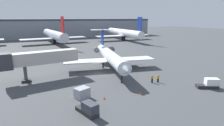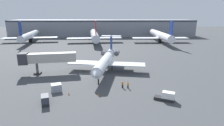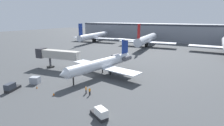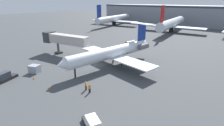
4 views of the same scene
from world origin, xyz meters
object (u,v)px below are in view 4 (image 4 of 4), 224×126
Objects in this scene: baggage_tug_lead at (92,124)px; baggage_tug_trailing at (6,77)px; jet_bridge at (63,39)px; cargo_container_uld at (35,69)px; parked_airliner_west_mid at (172,23)px; ground_crew_marshaller at (86,86)px; traffic_cone_mid at (48,88)px; traffic_cone_near at (34,78)px; ground_crew_loader at (90,88)px; regional_jet at (114,52)px; parked_airliner_west_end at (114,19)px.

baggage_tug_lead is 24.24m from baggage_tug_trailing.
cargo_container_uld is at bearing -63.05° from jet_bridge.
parked_airliner_west_mid is at bearing 86.95° from baggage_tug_trailing.
traffic_cone_mid is at bearing -141.45° from ground_crew_marshaller.
jet_bridge reaches higher than baggage_tug_lead.
jet_bridge is at bearing 123.20° from traffic_cone_near.
baggage_tug_lead is 0.99× the size of baggage_tug_trailing.
baggage_tug_trailing is 5.48m from traffic_cone_near.
ground_crew_loader is 13.72m from traffic_cone_near.
traffic_cone_mid is (16.32, -15.63, -4.45)m from jet_bridge.
baggage_tug_trailing is at bearing -119.33° from regional_jet.
ground_crew_marshaller is 1.00× the size of ground_crew_loader.
jet_bridge is 3.79× the size of baggage_tug_trailing.
cargo_container_uld is 82.50m from parked_airliner_west_end.
baggage_tug_trailing is 0.11× the size of parked_airliner_west_mid.
baggage_tug_lead is 20.70m from traffic_cone_near.
traffic_cone_near is at bearing -90.31° from parked_airliner_west_mid.
baggage_tug_lead is 99.18m from parked_airliner_west_end.
parked_airliner_west_end reaches higher than jet_bridge.
baggage_tug_trailing reaches higher than traffic_cone_mid.
parked_airliner_west_end reaches higher than baggage_tug_lead.
ground_crew_marshaller reaches higher than traffic_cone_near.
traffic_cone_mid is (-1.46, -17.66, -3.32)m from regional_jet.
regional_jet is 14.81m from ground_crew_loader.
traffic_cone_mid is at bearing 17.62° from baggage_tug_trailing.
jet_bridge is 35.43m from baggage_tug_lead.
ground_crew_marshaller is 0.40× the size of baggage_tug_trailing.
regional_jet is 52.30× the size of traffic_cone_near.
baggage_tug_trailing is at bearing -133.65° from traffic_cone_near.
parked_airliner_west_end is (-35.77, 74.27, 3.30)m from cargo_container_uld.
traffic_cone_near is at bearing -165.57° from ground_crew_loader.
baggage_tug_lead and baggage_tug_trailing have the same top height.
regional_jet is at bearing 6.50° from jet_bridge.
cargo_container_uld is at bearing 148.02° from traffic_cone_near.
jet_bridge is 0.41× the size of parked_airliner_west_mid.
baggage_tug_lead is 7.66× the size of traffic_cone_near.
jet_bridge is 26.07m from ground_crew_loader.
regional_jet is at bearing 64.79° from traffic_cone_near.
cargo_container_uld is at bearing -126.75° from regional_jet.
regional_jet reaches higher than ground_crew_loader.
cargo_container_uld reaches higher than traffic_cone_mid.
baggage_tug_trailing is at bearing -177.94° from baggage_tug_lead.
baggage_tug_lead is at bearing -30.81° from jet_bridge.
ground_crew_marshaller is 1.28m from ground_crew_loader.
traffic_cone_near is (3.77, 3.95, -0.56)m from baggage_tug_trailing.
ground_crew_loader is 0.40× the size of baggage_tug_lead.
baggage_tug_lead is at bearing -42.10° from ground_crew_loader.
traffic_cone_near and traffic_cone_mid have the same top height.
parked_airliner_west_end reaches higher than regional_jet.
jet_bridge reaches higher than traffic_cone_mid.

